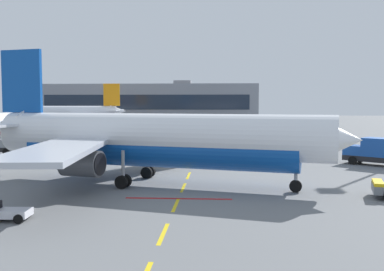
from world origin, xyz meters
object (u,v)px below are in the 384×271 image
(airliner_far_center, at_px, (0,123))
(airliner_far_right, at_px, (63,114))
(catering_truck, at_px, (27,142))
(airliner_foreground, at_px, (151,139))
(fuel_service_truck, at_px, (378,151))

(airliner_far_center, bearing_deg, airliner_far_right, 93.95)
(airliner_far_center, relative_size, catering_truck, 4.05)
(airliner_far_center, xyz_separation_m, catering_truck, (13.74, -19.28, -1.73))
(airliner_far_right, bearing_deg, airliner_foreground, -65.06)
(airliner_far_right, relative_size, catering_truck, 4.81)
(airliner_far_center, distance_m, catering_truck, 23.74)
(fuel_service_truck, bearing_deg, airliner_far_right, 132.34)
(airliner_far_center, distance_m, fuel_service_truck, 64.73)
(catering_truck, height_order, fuel_service_truck, same)
(catering_truck, bearing_deg, airliner_far_right, 105.61)
(airliner_foreground, xyz_separation_m, airliner_far_right, (-37.23, 80.04, 0.06))
(fuel_service_truck, bearing_deg, catering_truck, 169.53)
(airliner_far_center, height_order, fuel_service_truck, airliner_far_center)
(airliner_foreground, relative_size, fuel_service_truck, 4.90)
(airliner_foreground, xyz_separation_m, airliner_far_center, (-34.49, 40.32, -0.57))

